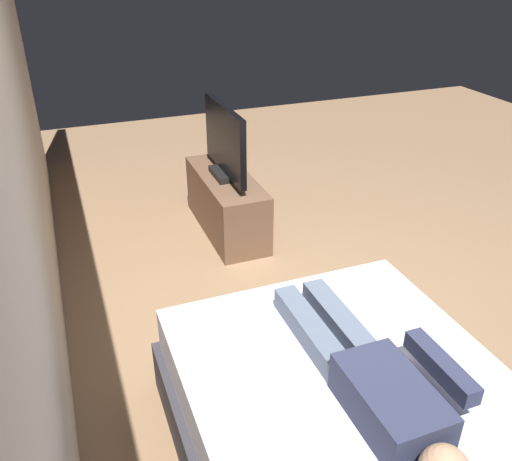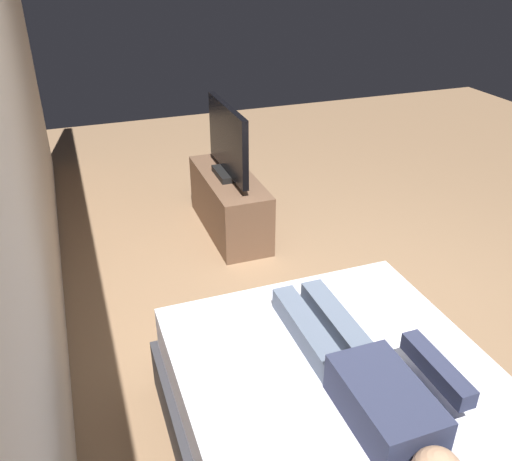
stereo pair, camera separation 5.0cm
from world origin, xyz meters
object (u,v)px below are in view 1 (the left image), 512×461
(tv_stand, at_px, (227,204))
(tv, at_px, (225,143))
(person, at_px, (375,380))
(remote, at_px, (431,347))
(bed, at_px, (361,448))

(tv_stand, relative_size, tv, 1.25)
(person, xyz_separation_m, remote, (0.15, -0.40, -0.07))
(tv_stand, bearing_deg, remote, -174.70)
(tv, bearing_deg, remote, -174.70)
(bed, bearing_deg, tv_stand, -5.03)
(bed, bearing_deg, person, -55.78)
(remote, relative_size, tv_stand, 0.14)
(bed, xyz_separation_m, tv, (2.57, -0.23, 0.52))
(remote, xyz_separation_m, tv_stand, (2.39, 0.22, -0.30))
(tv, bearing_deg, person, 175.87)
(bed, relative_size, tv_stand, 1.76)
(remote, height_order, tv_stand, remote)
(bed, distance_m, person, 0.36)
(remote, distance_m, tv, 2.41)
(person, bearing_deg, remote, -69.53)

